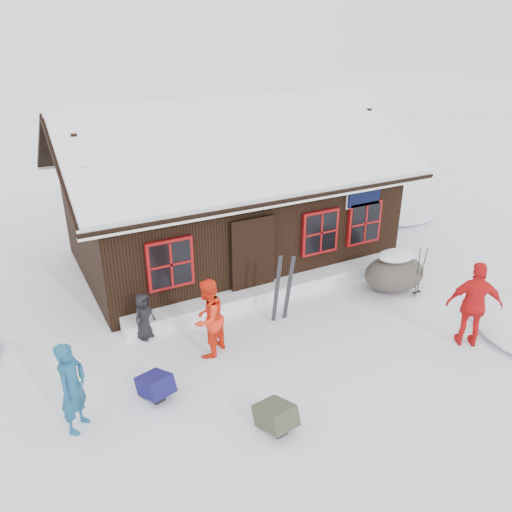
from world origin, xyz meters
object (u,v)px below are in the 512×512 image
object	(u,v)px
skier_teal	(73,387)
skier_orange_right	(474,305)
boulder	(394,272)
skier_crouched	(144,316)
backpack_blue	(156,388)
skier_orange_left	(208,318)
ski_poles	(419,273)
backpack_olive	(276,420)

from	to	relation	value
skier_teal	skier_orange_right	world-z (taller)	skier_orange_right
skier_teal	boulder	size ratio (longest dim) A/B	1.01
skier_orange_right	skier_crouched	size ratio (longest dim) A/B	1.77
skier_orange_right	boulder	distance (m)	2.61
backpack_blue	skier_teal	bearing A→B (deg)	170.84
skier_orange_left	ski_poles	distance (m)	5.45
backpack_olive	skier_crouched	bearing A→B (deg)	99.72
ski_poles	backpack_blue	size ratio (longest dim) A/B	2.08
skier_crouched	backpack_blue	size ratio (longest dim) A/B	1.69
skier_orange_left	skier_orange_right	distance (m)	5.32
skier_orange_left	ski_poles	size ratio (longest dim) A/B	1.27
boulder	backpack_olive	distance (m)	5.74
skier_teal	skier_crouched	xyz separation A→B (m)	(1.73, 2.04, -0.28)
skier_crouched	backpack_olive	xyz separation A→B (m)	(1.08, -3.58, -0.35)
backpack_olive	skier_teal	bearing A→B (deg)	144.25
skier_orange_left	skier_orange_right	world-z (taller)	skier_orange_right
skier_crouched	boulder	distance (m)	6.15
skier_orange_right	ski_poles	xyz separation A→B (m)	(0.61, 2.04, -0.32)
backpack_olive	backpack_blue	bearing A→B (deg)	124.20
boulder	backpack_blue	world-z (taller)	boulder
ski_poles	backpack_olive	world-z (taller)	ski_poles
skier_orange_left	ski_poles	xyz separation A→B (m)	(5.44, -0.17, -0.21)
skier_crouched	boulder	size ratio (longest dim) A/B	0.66
skier_orange_right	boulder	bearing A→B (deg)	-59.53
skier_teal	skier_crouched	bearing A→B (deg)	0.32
skier_teal	boulder	distance (m)	7.93
skier_teal	boulder	bearing A→B (deg)	-40.50
ski_poles	skier_orange_right	bearing A→B (deg)	-106.64
skier_orange_right	skier_crouched	xyz separation A→B (m)	(-5.79, 3.37, -0.40)
skier_orange_right	backpack_blue	distance (m)	6.39
skier_teal	ski_poles	size ratio (longest dim) A/B	1.25
backpack_blue	skier_crouched	bearing A→B (deg)	63.61
backpack_blue	backpack_olive	world-z (taller)	backpack_olive
skier_orange_left	ski_poles	bearing A→B (deg)	143.54
skier_orange_left	backpack_olive	size ratio (longest dim) A/B	2.55
ski_poles	skier_orange_left	bearing A→B (deg)	178.20
skier_orange_left	skier_orange_right	bearing A→B (deg)	120.78
ski_poles	backpack_olive	size ratio (longest dim) A/B	2.00
skier_orange_left	boulder	distance (m)	5.16
boulder	ski_poles	distance (m)	0.61
skier_orange_left	boulder	size ratio (longest dim) A/B	1.03
skier_teal	boulder	xyz separation A→B (m)	(7.83, 1.22, -0.33)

